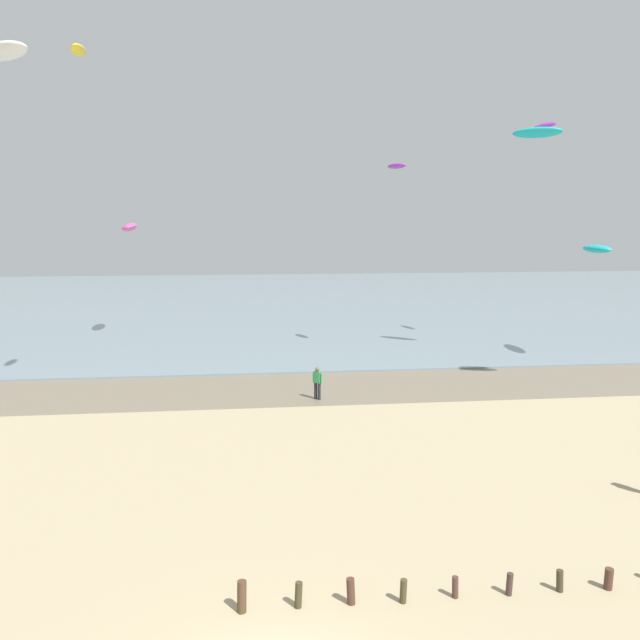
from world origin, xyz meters
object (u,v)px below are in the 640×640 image
(kite_aloft_6, at_px, (130,227))
(kite_aloft_7, at_px, (537,133))
(person_left_flank, at_px, (317,382))
(kite_aloft_3, at_px, (4,51))
(kite_aloft_4, at_px, (545,126))
(kite_aloft_8, at_px, (597,249))
(kite_aloft_5, at_px, (397,166))
(kite_aloft_1, at_px, (78,50))

(kite_aloft_6, bearing_deg, kite_aloft_7, 60.62)
(person_left_flank, xyz_separation_m, kite_aloft_3, (-14.78, 1.65, 16.17))
(kite_aloft_4, distance_m, kite_aloft_6, 31.11)
(kite_aloft_7, bearing_deg, kite_aloft_8, -152.67)
(kite_aloft_3, relative_size, kite_aloft_5, 1.82)
(kite_aloft_1, xyz_separation_m, kite_aloft_3, (-3.69, 1.17, 0.15))
(kite_aloft_3, bearing_deg, kite_aloft_8, 48.24)
(kite_aloft_1, height_order, kite_aloft_4, kite_aloft_1)
(kite_aloft_1, xyz_separation_m, kite_aloft_7, (25.66, 6.91, -2.41))
(person_left_flank, distance_m, kite_aloft_5, 16.84)
(kite_aloft_1, relative_size, kite_aloft_6, 0.56)
(kite_aloft_4, relative_size, kite_aloft_5, 1.12)
(kite_aloft_5, height_order, kite_aloft_7, kite_aloft_7)
(kite_aloft_7, xyz_separation_m, kite_aloft_8, (4.03, -0.70, -7.18))
(kite_aloft_5, bearing_deg, kite_aloft_3, 91.29)
(kite_aloft_5, height_order, kite_aloft_8, kite_aloft_5)
(person_left_flank, bearing_deg, kite_aloft_6, 123.41)
(kite_aloft_3, xyz_separation_m, kite_aloft_8, (33.38, 5.04, -9.74))
(kite_aloft_7, bearing_deg, kite_aloft_5, 17.82)
(kite_aloft_4, bearing_deg, kite_aloft_6, 60.05)
(kite_aloft_1, relative_size, kite_aloft_4, 0.91)
(person_left_flank, relative_size, kite_aloft_5, 0.89)
(kite_aloft_5, xyz_separation_m, kite_aloft_6, (-18.77, 8.55, -4.05))
(kite_aloft_3, relative_size, kite_aloft_8, 1.09)
(kite_aloft_7, relative_size, kite_aloft_8, 0.95)
(kite_aloft_6, relative_size, kite_aloft_8, 1.10)
(kite_aloft_1, distance_m, kite_aloft_3, 3.87)
(kite_aloft_1, height_order, kite_aloft_6, kite_aloft_1)
(person_left_flank, relative_size, kite_aloft_1, 0.87)
(kite_aloft_5, relative_size, kite_aloft_7, 0.63)
(kite_aloft_1, distance_m, kite_aloft_8, 31.81)
(kite_aloft_3, distance_m, kite_aloft_7, 30.01)
(kite_aloft_4, height_order, kite_aloft_5, kite_aloft_4)
(kite_aloft_4, distance_m, kite_aloft_8, 9.72)
(kite_aloft_5, distance_m, kite_aloft_7, 8.90)
(kite_aloft_6, bearing_deg, kite_aloft_4, 69.84)
(kite_aloft_1, relative_size, kite_aloft_3, 0.56)
(kite_aloft_4, relative_size, kite_aloft_8, 0.67)
(person_left_flank, bearing_deg, kite_aloft_8, 19.78)
(kite_aloft_4, relative_size, kite_aloft_6, 0.61)
(kite_aloft_7, bearing_deg, person_left_flank, 64.03)
(person_left_flank, distance_m, kite_aloft_7, 21.26)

